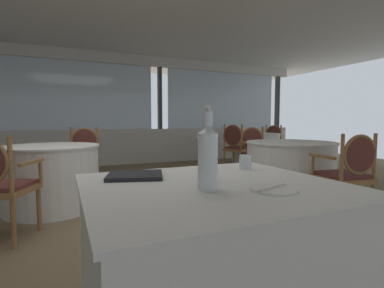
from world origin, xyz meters
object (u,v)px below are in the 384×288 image
Objects in this scene: dining_chair_1_0 at (349,170)px; water_tumbler at (245,162)px; wine_glass at (205,149)px; dining_chair_3_1 at (82,153)px; dining_chair_2_0 at (272,140)px; dining_chair_1_1 at (255,149)px; side_plate at (273,189)px; water_bottle at (208,156)px; dining_chair_2_1 at (236,144)px; menu_book at (135,175)px.

water_tumbler is at bearing 118.71° from dining_chair_1_0.
dining_chair_3_1 is at bearing 96.39° from wine_glass.
water_tumbler is (0.35, 0.16, -0.11)m from wine_glass.
water_tumbler is 6.12m from dining_chair_2_0.
dining_chair_3_1 is at bearing 102.64° from water_tumbler.
dining_chair_1_0 is 0.98× the size of dining_chair_2_0.
dining_chair_1_1 is 2.84m from dining_chair_3_1.
dining_chair_2_0 is (4.20, 5.10, -0.21)m from side_plate.
dining_chair_2_0 is at bearing 143.51° from dining_chair_1_1.
water_bottle is at bearing -140.28° from water_tumbler.
side_plate is at bearing -149.90° from dining_chair_2_1.
dining_chair_3_1 is (-3.01, -0.39, -0.02)m from dining_chair_2_1.
dining_chair_2_1 reaches higher than dining_chair_2_0.
wine_glass is 0.22× the size of dining_chair_2_0.
side_plate is 0.20× the size of dining_chair_2_1.
wine_glass is 0.40m from water_tumbler.
water_tumbler is 0.09× the size of dining_chair_2_0.
side_plate is 3.87m from dining_chair_1_1.
water_bottle is at bearing -43.62° from menu_book.
menu_book is (-0.65, 0.02, -0.03)m from water_tumbler.
side_plate is 0.72× the size of menu_book.
wine_glass is (-0.15, 0.33, 0.14)m from side_plate.
water_bottle is 4.85m from dining_chair_2_1.
dining_chair_3_1 is (-4.74, -1.35, 0.00)m from dining_chair_2_0.
water_bottle is (-0.24, 0.12, 0.14)m from side_plate.
dining_chair_2_1 is (2.47, 4.13, -0.19)m from side_plate.
dining_chair_3_1 is (-2.77, 0.59, -0.00)m from dining_chair_1_1.
water_tumbler is at bearing 68.11° from side_plate.
menu_book is at bearing -157.95° from dining_chair_2_1.
dining_chair_3_1 is (-0.08, 3.24, -0.22)m from menu_book.
wine_glass is 0.22× the size of dining_chair_3_1.
water_tumbler is 0.09× the size of dining_chair_1_1.
dining_chair_3_1 is (-0.38, 3.42, -0.35)m from wine_glass.
wine_glass is 6.47m from dining_chair_2_0.
dining_chair_1_1 is at bearing 52.54° from water_tumbler.
dining_chair_1_0 is 2.07m from dining_chair_1_1.
menu_book is at bearing 178.09° from water_tumbler.
wine_glass is at bearing -155.49° from water_tumbler.
dining_chair_1_0 is at bearing 24.53° from water_bottle.
water_bottle is at bearing -153.09° from dining_chair_2_1.
water_tumbler is at bearing 39.72° from water_bottle.
dining_chair_2_0 is at bearing 50.48° from side_plate.
water_tumbler reaches higher than menu_book.
dining_chair_2_0 is (4.36, 4.77, -0.36)m from wine_glass.
water_bottle is at bearing 28.29° from dining_chair_3_1.
menu_book is at bearing 25.00° from dining_chair_3_1.
water_tumbler is (0.19, 0.48, 0.04)m from side_plate.
dining_chair_3_1 reaches higher than water_tumbler.
side_plate is 0.68m from menu_book.
wine_glass is 3.46m from dining_chair_3_1.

